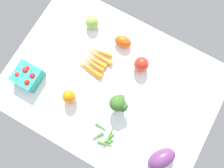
# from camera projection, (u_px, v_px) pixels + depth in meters

# --- Properties ---
(tablecloth) EXTENTS (1.04, 0.76, 0.02)m
(tablecloth) POSITION_uv_depth(u_px,v_px,m) (112.00, 85.00, 1.10)
(tablecloth) COLOR white
(tablecloth) RESTS_ON ground
(okra_pile) EXTENTS (0.14, 0.13, 0.02)m
(okra_pile) POSITION_uv_depth(u_px,v_px,m) (105.00, 138.00, 1.03)
(okra_pile) COLOR #448E30
(okra_pile) RESTS_ON tablecloth
(heirloom_tomato_green) EXTENTS (0.07, 0.07, 0.07)m
(heirloom_tomato_green) POSITION_uv_depth(u_px,v_px,m) (92.00, 22.00, 1.12)
(heirloom_tomato_green) COLOR #87B049
(heirloom_tomato_green) RESTS_ON tablecloth
(broccoli_head) EXTENTS (0.09, 0.09, 0.12)m
(broccoli_head) POSITION_uv_depth(u_px,v_px,m) (119.00, 104.00, 0.99)
(broccoli_head) COLOR #96BB80
(broccoli_head) RESTS_ON tablecloth
(eggplant) EXTENTS (0.14, 0.16, 0.08)m
(eggplant) POSITION_uv_depth(u_px,v_px,m) (162.00, 159.00, 0.98)
(eggplant) COLOR #5F3164
(eggplant) RESTS_ON tablecloth
(berry_basket) EXTENTS (0.12, 0.12, 0.08)m
(berry_basket) POSITION_uv_depth(u_px,v_px,m) (28.00, 76.00, 1.06)
(berry_basket) COLOR teal
(berry_basket) RESTS_ON tablecloth
(bell_pepper_orange) EXTENTS (0.09, 0.09, 0.09)m
(bell_pepper_orange) POSITION_uv_depth(u_px,v_px,m) (69.00, 97.00, 1.03)
(bell_pepper_orange) COLOR orange
(bell_pepper_orange) RESTS_ON tablecloth
(bell_pepper_red) EXTENTS (0.09, 0.09, 0.09)m
(bell_pepper_red) POSITION_uv_depth(u_px,v_px,m) (141.00, 64.00, 1.07)
(bell_pepper_red) COLOR red
(bell_pepper_red) RESTS_ON tablecloth
(roma_tomato) EXTENTS (0.09, 0.07, 0.06)m
(roma_tomato) POSITION_uv_depth(u_px,v_px,m) (123.00, 42.00, 1.11)
(roma_tomato) COLOR #D65212
(roma_tomato) RESTS_ON tablecloth
(carrot_bunch) EXTENTS (0.18, 0.15, 0.03)m
(carrot_bunch) POSITION_uv_depth(u_px,v_px,m) (93.00, 61.00, 1.10)
(carrot_bunch) COLOR orange
(carrot_bunch) RESTS_ON tablecloth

